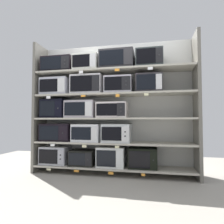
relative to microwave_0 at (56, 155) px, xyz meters
name	(u,v)px	position (x,y,z in m)	size (l,w,h in m)	color
ground	(95,197)	(1.04, -1.00, -0.30)	(6.70, 6.00, 0.02)	gray
back_panel	(115,107)	(1.04, 0.24, 0.87)	(2.90, 0.04, 2.32)	#B2B2AD
upright_left	(40,107)	(-0.34, 0.00, 0.87)	(0.05, 0.44, 2.32)	#68645B
upright_right	(197,105)	(2.43, 0.00, 0.87)	(0.05, 0.44, 2.32)	#68645B
shelf_0	(112,167)	(1.04, 0.00, -0.17)	(2.70, 0.44, 0.03)	#ADA899
microwave_0	(56,155)	(0.00, 0.00, 0.00)	(0.49, 0.36, 0.31)	#A3A4AE
microwave_1	(83,157)	(0.53, 0.00, -0.03)	(0.43, 0.36, 0.26)	black
microwave_2	(112,157)	(1.04, 0.00, 0.01)	(0.46, 0.39, 0.33)	silver
microwave_3	(143,158)	(1.57, 0.00, 0.01)	(0.46, 0.35, 0.33)	black
price_tag_0	(49,169)	(-0.01, -0.22, -0.21)	(0.08, 0.00, 0.03)	beige
price_tag_1	(76,171)	(0.49, -0.22, -0.21)	(0.09, 0.00, 0.03)	orange
price_tag_2	(111,173)	(1.07, -0.22, -0.21)	(0.08, 0.00, 0.04)	orange
price_tag_3	(143,175)	(1.58, -0.22, -0.21)	(0.06, 0.00, 0.04)	orange
shelf_1	(112,143)	(1.04, 0.00, 0.24)	(2.70, 0.44, 0.03)	#ADA899
microwave_4	(58,132)	(0.03, 0.00, 0.41)	(0.56, 0.37, 0.31)	black
microwave_5	(88,133)	(0.61, 0.00, 0.41)	(0.49, 0.39, 0.30)	silver
microwave_6	(117,133)	(1.13, 0.00, 0.41)	(0.47, 0.43, 0.31)	#B1B7B9
price_tag_4	(52,145)	(0.05, -0.22, 0.20)	(0.08, 0.00, 0.04)	white
price_tag_5	(84,146)	(0.62, -0.22, 0.20)	(0.07, 0.00, 0.04)	beige
price_tag_6	(117,147)	(1.17, -0.22, 0.20)	(0.07, 0.00, 0.04)	beige
shelf_2	(112,119)	(1.04, 0.00, 0.66)	(2.70, 0.44, 0.03)	#ADA899
microwave_7	(55,109)	(-0.02, 0.00, 0.84)	(0.44, 0.36, 0.33)	black
microwave_8	(82,109)	(0.50, 0.00, 0.82)	(0.52, 0.43, 0.30)	#A39DA5
microwave_9	(113,110)	(1.06, 0.00, 0.80)	(0.50, 0.42, 0.26)	silver
shelf_3	(112,95)	(1.04, 0.00, 1.07)	(2.70, 0.44, 0.03)	#ADA899
microwave_10	(57,87)	(0.01, 0.00, 1.24)	(0.51, 0.40, 0.31)	#B3B5C3
microwave_11	(88,85)	(0.60, 0.00, 1.25)	(0.55, 0.36, 0.34)	silver
microwave_12	(119,86)	(1.17, 0.00, 1.23)	(0.46, 0.43, 0.28)	#BAB6C2
microwave_13	(149,84)	(1.68, 0.00, 1.24)	(0.42, 0.34, 0.31)	#322F34
price_tag_7	(48,97)	(-0.04, -0.22, 1.03)	(0.08, 0.00, 0.05)	white
price_tag_8	(83,96)	(0.60, -0.22, 1.03)	(0.08, 0.00, 0.03)	orange
price_tag_9	(118,95)	(1.18, -0.22, 1.03)	(0.06, 0.00, 0.05)	orange
price_tag_10	(146,94)	(1.64, -0.22, 1.03)	(0.07, 0.00, 0.04)	beige
shelf_4	(112,71)	(1.04, 0.00, 1.48)	(2.70, 0.44, 0.03)	#ADA899
microwave_14	(59,66)	(0.04, 0.00, 1.64)	(0.58, 0.37, 0.28)	black
microwave_15	(87,64)	(0.59, 0.00, 1.64)	(0.44, 0.39, 0.29)	silver
microwave_16	(117,61)	(1.14, 0.00, 1.66)	(0.58, 0.41, 0.32)	#2A292C
microwave_17	(149,60)	(1.69, 0.00, 1.64)	(0.43, 0.44, 0.29)	#2A3132
price_tag_11	(81,72)	(0.56, -0.22, 1.44)	(0.07, 0.00, 0.05)	white
price_tag_12	(117,70)	(1.17, -0.22, 1.44)	(0.08, 0.00, 0.04)	orange
price_tag_13	(150,68)	(1.70, -0.22, 1.44)	(0.08, 0.00, 0.05)	white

